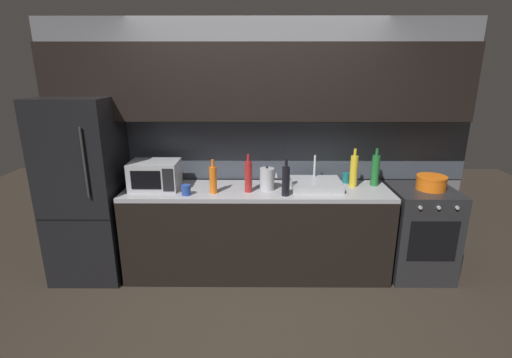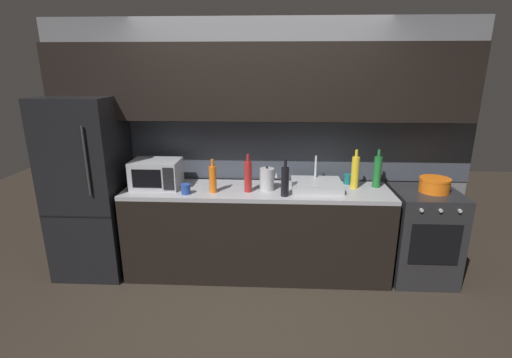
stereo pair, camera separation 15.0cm
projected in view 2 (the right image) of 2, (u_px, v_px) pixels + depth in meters
The scene contains 16 objects.
ground_plane at pixel (252, 329), 3.01m from camera, with size 10.00×10.00×0.00m, color #2D261E.
back_wall at pixel (259, 118), 3.71m from camera, with size 4.32×0.44×2.50m.
counter_run at pixel (257, 231), 3.74m from camera, with size 2.58×0.60×0.90m.
refrigerator at pixel (90, 187), 3.70m from camera, with size 0.68×0.69×1.78m.
oven_range at pixel (422, 235), 3.67m from camera, with size 0.60×0.62×0.90m.
microwave at pixel (156, 174), 3.64m from camera, with size 0.46×0.35×0.27m.
sink_basin at pixel (316, 185), 3.61m from camera, with size 0.48×0.38×0.30m.
kettle at pixel (267, 179), 3.56m from camera, with size 0.17×0.14×0.24m.
wine_bottle_yellow at pixel (355, 172), 3.60m from camera, with size 0.07×0.07×0.38m.
wine_bottle_dark at pixel (285, 181), 3.38m from camera, with size 0.07×0.07×0.34m.
wine_bottle_red at pixel (248, 176), 3.50m from camera, with size 0.07×0.07×0.36m.
wine_bottle_green at pixel (377, 171), 3.63m from camera, with size 0.08×0.08×0.38m.
wine_bottle_orange at pixel (213, 179), 3.48m from camera, with size 0.07×0.07×0.32m.
mug_blue at pixel (186, 189), 3.46m from camera, with size 0.08×0.08×0.10m, color #234299.
mug_teal at pixel (348, 179), 3.76m from camera, with size 0.08×0.08×0.10m, color #19666B.
cooking_pot at pixel (435, 185), 3.52m from camera, with size 0.28×0.28×0.14m.
Camera 2 is at (0.16, -2.53, 2.03)m, focal length 26.13 mm.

